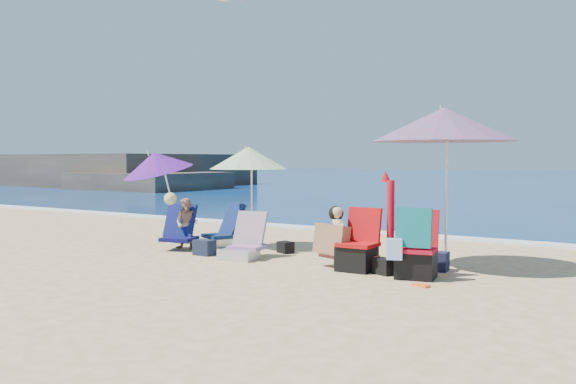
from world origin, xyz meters
The scene contains 19 objects.
ground centered at (0.00, 0.00, 0.00)m, with size 120.00×120.00×0.00m.
foam centered at (0.00, 5.10, 0.02)m, with size 120.00×0.50×0.04m.
headland centered at (-27.29, 19.73, 0.57)m, with size 20.50×11.50×2.60m.
umbrella_turquoise centered at (2.09, 1.56, 2.14)m, with size 2.49×2.49×2.43m.
umbrella_striped centered at (-1.64, 1.71, 1.65)m, with size 1.54×1.54×1.89m.
umbrella_blue centered at (-3.76, 1.49, 1.57)m, with size 1.86×1.89×1.92m.
furled_umbrella centered at (1.47, 1.04, 0.80)m, with size 0.26×0.20×1.46m.
chair_navy centered at (-2.26, 1.70, 0.21)m, with size 0.87×0.92×0.80m.
chair_rainbow centered at (-0.95, 0.66, 0.20)m, with size 0.69×0.84×0.76m.
camp_chair_left centered at (1.12, 0.70, 0.28)m, with size 0.55×0.55×0.92m.
camp_chair_right centered at (2.06, 0.59, 0.36)m, with size 0.63×0.74×0.98m.
person_center centered at (0.74, 0.74, 0.45)m, with size 0.73×0.66×0.93m.
person_left centered at (-2.53, 0.96, 0.47)m, with size 0.81×0.76×1.03m.
bag_navy_a centered at (-1.74, 0.60, 0.13)m, with size 0.34×0.24×0.26m.
bag_black_a centered at (-0.74, 1.58, 0.10)m, with size 0.33×0.29×0.20m.
bag_tan centered at (1.26, 0.81, 0.11)m, with size 0.27×0.20×0.23m.
bag_navy_b centered at (2.06, 1.35, 0.14)m, with size 0.40×0.32×0.28m.
bag_black_b centered at (1.58, 0.64, 0.11)m, with size 0.35×0.30×0.23m.
orange_item centered at (2.33, 0.12, 0.02)m, with size 0.26×0.18×0.03m.
Camera 1 is at (5.40, -7.56, 1.64)m, focal length 39.81 mm.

